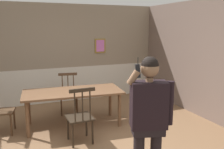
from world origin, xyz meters
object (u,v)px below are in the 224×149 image
at_px(chair_near_window, 69,94).
at_px(chair_at_table_head, 80,117).
at_px(person_figure, 149,114).
at_px(dining_table, 73,95).
at_px(chair_by_doorway, 1,111).

distance_m(chair_near_window, chair_at_table_head, 1.66).
height_order(chair_at_table_head, person_figure, person_figure).
bearing_deg(dining_table, chair_by_doorway, 174.25).
relative_size(dining_table, chair_by_doorway, 2.19).
bearing_deg(person_figure, chair_at_table_head, -54.93).
distance_m(dining_table, chair_near_window, 0.85).
height_order(dining_table, chair_by_doorway, chair_by_doorway).
xyz_separation_m(chair_by_doorway, chair_at_table_head, (1.30, -0.96, 0.03)).
bearing_deg(chair_by_doorway, chair_at_table_head, 64.70).
bearing_deg(chair_near_window, dining_table, 94.46).
xyz_separation_m(dining_table, chair_at_table_head, (-0.08, -0.83, -0.17)).
bearing_deg(chair_at_table_head, person_figure, -73.51).
height_order(chair_near_window, chair_by_doorway, chair_by_doorway).
relative_size(chair_near_window, chair_by_doorway, 0.99).
relative_size(chair_at_table_head, person_figure, 0.61).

